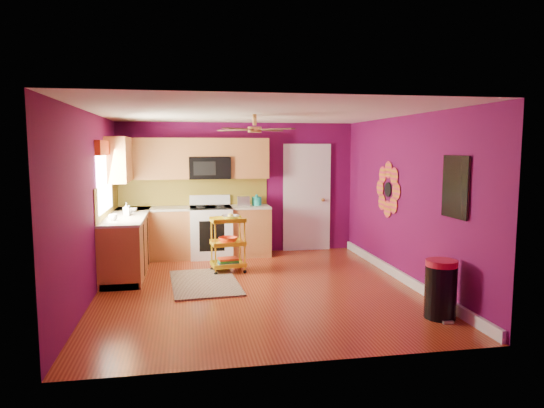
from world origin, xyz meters
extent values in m
plane|color=maroon|center=(0.00, 0.00, 0.00)|extent=(5.00, 5.00, 0.00)
cube|color=#600B46|center=(0.00, 2.50, 1.25)|extent=(4.50, 0.04, 2.50)
cube|color=#600B46|center=(0.00, -2.50, 1.25)|extent=(4.50, 0.04, 2.50)
cube|color=#600B46|center=(-2.25, 0.00, 1.25)|extent=(0.04, 5.00, 2.50)
cube|color=#600B46|center=(2.25, 0.00, 1.25)|extent=(0.04, 5.00, 2.50)
cube|color=silver|center=(0.00, 0.00, 2.50)|extent=(4.50, 5.00, 0.04)
cube|color=white|center=(2.22, 0.00, 0.07)|extent=(0.05, 4.90, 0.14)
cube|color=#975729|center=(-1.95, 1.35, 0.45)|extent=(0.60, 2.30, 0.90)
cube|color=#975729|center=(-0.85, 2.20, 0.45)|extent=(2.80, 0.60, 0.90)
cube|color=beige|center=(-1.95, 1.35, 0.92)|extent=(0.63, 2.30, 0.04)
cube|color=beige|center=(-0.85, 2.20, 0.92)|extent=(2.80, 0.63, 0.04)
cube|color=black|center=(-1.95, 1.35, 0.05)|extent=(0.54, 2.30, 0.10)
cube|color=black|center=(-0.85, 2.20, 0.05)|extent=(2.80, 0.54, 0.10)
cube|color=white|center=(-0.55, 2.17, 0.46)|extent=(0.76, 0.66, 0.92)
cube|color=black|center=(-0.55, 2.17, 0.93)|extent=(0.76, 0.62, 0.03)
cube|color=white|center=(-0.55, 2.45, 1.04)|extent=(0.76, 0.06, 0.18)
cube|color=black|center=(-0.55, 1.84, 0.45)|extent=(0.45, 0.02, 0.55)
cube|color=#975729|center=(-1.59, 2.33, 1.83)|extent=(1.32, 0.33, 0.75)
cube|color=#975729|center=(0.19, 2.33, 1.83)|extent=(0.72, 0.33, 0.75)
cube|color=#975729|center=(-0.55, 2.33, 2.03)|extent=(0.76, 0.33, 0.34)
cube|color=#975729|center=(-2.08, 1.85, 1.83)|extent=(0.33, 1.30, 0.75)
cube|color=black|center=(-0.55, 2.30, 1.65)|extent=(0.76, 0.38, 0.40)
cube|color=#676217|center=(-0.85, 2.49, 1.20)|extent=(2.80, 0.01, 0.51)
cube|color=#676217|center=(-2.24, 1.35, 1.20)|extent=(0.01, 2.30, 0.51)
cube|color=white|center=(-2.23, 1.05, 1.55)|extent=(0.03, 1.20, 1.00)
cube|color=red|center=(-2.20, 1.05, 2.02)|extent=(0.08, 1.35, 0.22)
cube|color=white|center=(1.35, 2.48, 1.02)|extent=(0.85, 0.04, 2.05)
cube|color=white|center=(1.35, 2.46, 1.02)|extent=(0.95, 0.02, 2.15)
sphere|color=#BF8C3F|center=(1.67, 2.42, 1.00)|extent=(0.07, 0.07, 0.07)
cylinder|color=black|center=(2.23, 0.60, 1.35)|extent=(0.01, 0.24, 0.24)
cube|color=#169381|center=(2.23, -1.40, 1.55)|extent=(0.03, 0.52, 0.72)
cube|color=black|center=(2.21, -1.40, 1.55)|extent=(0.01, 0.56, 0.76)
cylinder|color=#BF8C3F|center=(0.00, 0.20, 2.42)|extent=(0.06, 0.06, 0.16)
cylinder|color=#BF8C3F|center=(0.00, 0.20, 2.28)|extent=(0.20, 0.20, 0.08)
cube|color=#4C2D19|center=(0.27, 0.47, 2.28)|extent=(0.47, 0.47, 0.01)
cube|color=#4C2D19|center=(-0.27, 0.47, 2.28)|extent=(0.47, 0.47, 0.01)
cube|color=#4C2D19|center=(-0.27, -0.07, 2.28)|extent=(0.47, 0.47, 0.01)
cube|color=#4C2D19|center=(0.27, -0.07, 2.28)|extent=(0.47, 0.47, 0.01)
cube|color=black|center=(-0.74, 0.38, 0.01)|extent=(1.08, 1.64, 0.02)
cylinder|color=yellow|center=(-0.55, 0.80, 0.45)|extent=(0.02, 0.02, 0.83)
cylinder|color=yellow|center=(-0.08, 0.86, 0.45)|extent=(0.02, 0.02, 0.83)
cylinder|color=yellow|center=(-0.59, 1.13, 0.45)|extent=(0.02, 0.02, 0.83)
cylinder|color=yellow|center=(-0.12, 1.19, 0.45)|extent=(0.02, 0.02, 0.83)
sphere|color=black|center=(-0.55, 0.80, 0.03)|extent=(0.06, 0.06, 0.06)
sphere|color=black|center=(-0.08, 0.86, 0.03)|extent=(0.06, 0.06, 0.06)
sphere|color=black|center=(-0.59, 1.13, 0.03)|extent=(0.06, 0.06, 0.06)
sphere|color=black|center=(-0.12, 1.19, 0.03)|extent=(0.06, 0.06, 0.06)
cube|color=yellow|center=(-0.33, 0.99, 0.85)|extent=(0.58, 0.45, 0.03)
cube|color=yellow|center=(-0.33, 0.99, 0.47)|extent=(0.58, 0.45, 0.03)
cube|color=yellow|center=(-0.33, 0.99, 0.12)|extent=(0.58, 0.45, 0.03)
imported|color=beige|center=(-0.29, 1.00, 0.90)|extent=(0.33, 0.33, 0.07)
sphere|color=yellow|center=(-0.29, 1.00, 0.92)|extent=(0.10, 0.10, 0.10)
imported|color=red|center=(-0.33, 0.99, 0.53)|extent=(0.34, 0.34, 0.10)
cube|color=navy|center=(-0.33, 0.99, 0.15)|extent=(0.34, 0.27, 0.04)
cube|color=#267233|center=(-0.33, 0.99, 0.19)|extent=(0.34, 0.27, 0.03)
cube|color=red|center=(-0.33, 0.99, 0.22)|extent=(0.34, 0.27, 0.03)
cylinder|color=black|center=(1.97, -1.61, 0.32)|extent=(0.38, 0.38, 0.63)
cylinder|color=#B91A32|center=(1.97, -1.61, 0.67)|extent=(0.37, 0.37, 0.07)
cube|color=beige|center=(1.97, -1.79, 0.02)|extent=(0.13, 0.07, 0.03)
cylinder|color=#16A798|center=(0.32, 2.25, 1.02)|extent=(0.18, 0.18, 0.16)
sphere|color=#16A798|center=(0.32, 2.25, 1.12)|extent=(0.06, 0.06, 0.06)
cube|color=beige|center=(0.06, 2.19, 1.03)|extent=(0.22, 0.15, 0.18)
imported|color=#EA3F72|center=(-1.93, 1.18, 1.04)|extent=(0.09, 0.10, 0.21)
imported|color=white|center=(-1.90, 1.28, 1.02)|extent=(0.12, 0.12, 0.16)
imported|color=white|center=(-1.93, 1.69, 0.97)|extent=(0.24, 0.24, 0.06)
imported|color=white|center=(-2.07, 0.69, 0.99)|extent=(0.12, 0.12, 0.10)
camera|label=1|loc=(-0.98, -6.76, 2.02)|focal=32.00mm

